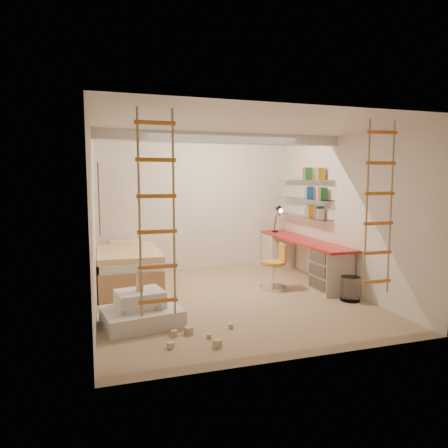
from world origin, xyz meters
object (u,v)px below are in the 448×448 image
object	(u,v)px
desk	(302,257)
play_platform	(141,311)
bed	(128,268)
swivel_chair	(274,272)

from	to	relation	value
desk	play_platform	xyz separation A→B (m)	(-3.16, -1.59, -0.24)
bed	swivel_chair	size ratio (longest dim) A/B	2.56
bed	play_platform	world-z (taller)	bed
desk	swivel_chair	distance (m)	1.00
desk	swivel_chair	xyz separation A→B (m)	(-0.82, -0.57, -0.12)
swivel_chair	bed	bearing A→B (deg)	158.65
swivel_chair	play_platform	world-z (taller)	swivel_chair
swivel_chair	desk	bearing A→B (deg)	34.79
play_platform	swivel_chair	bearing A→B (deg)	23.70
desk	bed	xyz separation A→B (m)	(-3.20, 0.36, -0.07)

